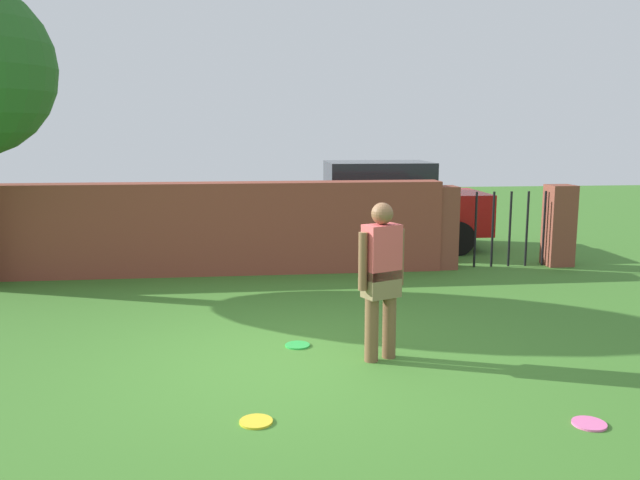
{
  "coord_description": "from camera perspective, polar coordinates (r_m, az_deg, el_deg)",
  "views": [
    {
      "loc": [
        -0.45,
        -6.3,
        2.33
      ],
      "look_at": [
        0.45,
        1.52,
        1.0
      ],
      "focal_mm": 36.68,
      "sensor_mm": 36.0,
      "label": 1
    }
  ],
  "objects": [
    {
      "name": "fence_gate",
      "position": [
        11.61,
        15.55,
        1.15
      ],
      "size": [
        2.51,
        0.44,
        1.4
      ],
      "color": "brown",
      "rests_on": "ground"
    },
    {
      "name": "car",
      "position": [
        12.94,
        5.05,
        3.02
      ],
      "size": [
        4.22,
        1.96,
        1.72
      ],
      "rotation": [
        0.0,
        0.0,
        3.13
      ],
      "color": "#A51111",
      "rests_on": "ground"
    },
    {
      "name": "frisbee_green",
      "position": [
        7.22,
        -1.98,
        -9.16
      ],
      "size": [
        0.27,
        0.27,
        0.02
      ],
      "primitive_type": "cylinder",
      "color": "green",
      "rests_on": "ground"
    },
    {
      "name": "frisbee_yellow",
      "position": [
        5.48,
        -5.6,
        -15.49
      ],
      "size": [
        0.27,
        0.27,
        0.02
      ],
      "primitive_type": "cylinder",
      "color": "yellow",
      "rests_on": "ground"
    },
    {
      "name": "brick_wall",
      "position": [
        10.81,
        -12.05,
        0.94
      ],
      "size": [
        8.53,
        0.5,
        1.49
      ],
      "primitive_type": "cube",
      "color": "brown",
      "rests_on": "ground"
    },
    {
      "name": "person",
      "position": [
        6.61,
        5.37,
        -2.97
      ],
      "size": [
        0.5,
        0.35,
        1.62
      ],
      "rotation": [
        0.0,
        0.0,
        0.41
      ],
      "color": "brown",
      "rests_on": "ground"
    },
    {
      "name": "ground_plane",
      "position": [
        6.73,
        -2.36,
        -10.66
      ],
      "size": [
        40.0,
        40.0,
        0.0
      ],
      "primitive_type": "plane",
      "color": "#3D7528"
    },
    {
      "name": "frisbee_pink",
      "position": [
        5.83,
        22.43,
        -14.6
      ],
      "size": [
        0.27,
        0.27,
        0.02
      ],
      "primitive_type": "cylinder",
      "color": "pink",
      "rests_on": "ground"
    }
  ]
}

